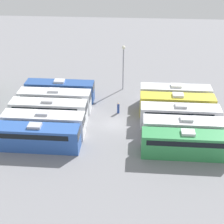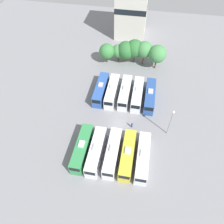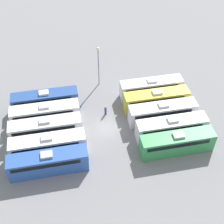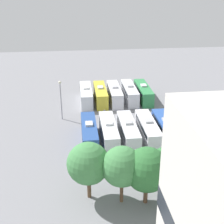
{
  "view_description": "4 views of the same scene",
  "coord_description": "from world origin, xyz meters",
  "px_view_note": "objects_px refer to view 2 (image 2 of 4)",
  "views": [
    {
      "loc": [
        -37.76,
        -2.5,
        24.14
      ],
      "look_at": [
        -0.28,
        0.35,
        2.15
      ],
      "focal_mm": 50.0,
      "sensor_mm": 36.0,
      "label": 1
    },
    {
      "loc": [
        4.13,
        -32.31,
        42.09
      ],
      "look_at": [
        -1.85,
        0.83,
        3.12
      ],
      "focal_mm": 35.0,
      "sensor_mm": 36.0,
      "label": 2
    },
    {
      "loc": [
        -33.93,
        5.94,
        36.24
      ],
      "look_at": [
        1.75,
        -1.16,
        1.71
      ],
      "focal_mm": 50.0,
      "sensor_mm": 36.0,
      "label": 3
    },
    {
      "loc": [
        8.47,
        55.94,
        25.73
      ],
      "look_at": [
        1.96,
        1.87,
        2.08
      ],
      "focal_mm": 50.0,
      "sensor_mm": 36.0,
      "label": 4
    }
  ],
  "objects_px": {
    "tree_0": "(107,51)",
    "tree_2": "(126,50)",
    "bus_3": "(128,154)",
    "light_pole": "(171,119)",
    "depot_building": "(132,8)",
    "tree_4": "(144,50)",
    "bus_2": "(113,152)",
    "bus_5": "(101,89)",
    "bus_6": "(112,91)",
    "tree_3": "(135,49)",
    "tree_5": "(157,54)",
    "bus_4": "(143,157)",
    "tree_1": "(118,51)",
    "bus_1": "(96,151)",
    "worker_person": "(132,125)",
    "bus_9": "(150,96)",
    "bus_8": "(137,94)",
    "bus_0": "(82,148)",
    "bus_7": "(125,92)"
  },
  "relations": [
    {
      "from": "tree_0",
      "to": "tree_2",
      "type": "relative_size",
      "value": 0.9
    },
    {
      "from": "tree_2",
      "to": "bus_3",
      "type": "bearing_deg",
      "value": -81.42
    },
    {
      "from": "light_pole",
      "to": "depot_building",
      "type": "bearing_deg",
      "value": 108.09
    },
    {
      "from": "light_pole",
      "to": "tree_4",
      "type": "distance_m",
      "value": 26.92
    },
    {
      "from": "tree_4",
      "to": "depot_building",
      "type": "xyz_separation_m",
      "value": [
        -6.1,
        17.36,
        4.28
      ]
    },
    {
      "from": "tree_2",
      "to": "bus_2",
      "type": "bearing_deg",
      "value": -86.74
    },
    {
      "from": "bus_2",
      "to": "bus_5",
      "type": "xyz_separation_m",
      "value": [
        -6.48,
        18.49,
        0.0
      ]
    },
    {
      "from": "bus_5",
      "to": "bus_6",
      "type": "xyz_separation_m",
      "value": [
        3.11,
        -0.13,
        0.0
      ]
    },
    {
      "from": "light_pole",
      "to": "tree_3",
      "type": "relative_size",
      "value": 1.04
    },
    {
      "from": "tree_0",
      "to": "tree_3",
      "type": "bearing_deg",
      "value": 11.59
    },
    {
      "from": "tree_5",
      "to": "depot_building",
      "type": "xyz_separation_m",
      "value": [
        -10.02,
        18.72,
        4.43
      ]
    },
    {
      "from": "bus_4",
      "to": "tree_1",
      "type": "height_order",
      "value": "tree_1"
    },
    {
      "from": "tree_5",
      "to": "bus_1",
      "type": "bearing_deg",
      "value": -108.24
    },
    {
      "from": "worker_person",
      "to": "tree_3",
      "type": "relative_size",
      "value": 0.23
    },
    {
      "from": "bus_1",
      "to": "depot_building",
      "type": "xyz_separation_m",
      "value": [
        0.87,
        51.78,
        7.62
      ]
    },
    {
      "from": "bus_1",
      "to": "bus_9",
      "type": "relative_size",
      "value": 1.0
    },
    {
      "from": "worker_person",
      "to": "tree_5",
      "type": "relative_size",
      "value": 0.23
    },
    {
      "from": "bus_4",
      "to": "tree_3",
      "type": "distance_m",
      "value": 35.23
    },
    {
      "from": "bus_2",
      "to": "bus_8",
      "type": "bearing_deg",
      "value": 79.66
    },
    {
      "from": "bus_0",
      "to": "light_pole",
      "type": "bearing_deg",
      "value": 25.21
    },
    {
      "from": "tree_4",
      "to": "tree_1",
      "type": "bearing_deg",
      "value": -179.73
    },
    {
      "from": "light_pole",
      "to": "bus_2",
      "type": "bearing_deg",
      "value": -143.83
    },
    {
      "from": "bus_0",
      "to": "depot_building",
      "type": "relative_size",
      "value": 0.59
    },
    {
      "from": "bus_0",
      "to": "tree_4",
      "type": "height_order",
      "value": "tree_4"
    },
    {
      "from": "tree_2",
      "to": "tree_4",
      "type": "bearing_deg",
      "value": 0.0
    },
    {
      "from": "bus_1",
      "to": "tree_1",
      "type": "relative_size",
      "value": 1.9
    },
    {
      "from": "bus_4",
      "to": "tree_3",
      "type": "height_order",
      "value": "tree_3"
    },
    {
      "from": "bus_0",
      "to": "tree_5",
      "type": "height_order",
      "value": "tree_5"
    },
    {
      "from": "tree_1",
      "to": "worker_person",
      "type": "bearing_deg",
      "value": -73.67
    },
    {
      "from": "tree_5",
      "to": "bus_9",
      "type": "bearing_deg",
      "value": -93.18
    },
    {
      "from": "bus_3",
      "to": "bus_5",
      "type": "bearing_deg",
      "value": 117.7
    },
    {
      "from": "tree_2",
      "to": "tree_4",
      "type": "height_order",
      "value": "tree_4"
    },
    {
      "from": "tree_2",
      "to": "tree_5",
      "type": "distance_m",
      "value": 9.51
    },
    {
      "from": "tree_4",
      "to": "depot_building",
      "type": "height_order",
      "value": "depot_building"
    },
    {
      "from": "tree_4",
      "to": "bus_9",
      "type": "bearing_deg",
      "value": -78.79
    },
    {
      "from": "bus_0",
      "to": "bus_1",
      "type": "bearing_deg",
      "value": -4.01
    },
    {
      "from": "bus_2",
      "to": "tree_5",
      "type": "height_order",
      "value": "tree_5"
    },
    {
      "from": "bus_0",
      "to": "bus_4",
      "type": "height_order",
      "value": "same"
    },
    {
      "from": "bus_2",
      "to": "tree_4",
      "type": "distance_m",
      "value": 34.45
    },
    {
      "from": "bus_5",
      "to": "worker_person",
      "type": "distance_m",
      "value": 13.76
    },
    {
      "from": "bus_8",
      "to": "tree_3",
      "type": "relative_size",
      "value": 1.45
    },
    {
      "from": "bus_5",
      "to": "bus_8",
      "type": "distance_m",
      "value": 9.85
    },
    {
      "from": "bus_0",
      "to": "tree_5",
      "type": "bearing_deg",
      "value": 66.91
    },
    {
      "from": "bus_2",
      "to": "tree_1",
      "type": "bearing_deg",
      "value": 97.16
    },
    {
      "from": "worker_person",
      "to": "tree_1",
      "type": "distance_m",
      "value": 26.58
    },
    {
      "from": "bus_1",
      "to": "tree_0",
      "type": "relative_size",
      "value": 1.73
    },
    {
      "from": "bus_1",
      "to": "tree_2",
      "type": "distance_m",
      "value": 34.55
    },
    {
      "from": "bus_3",
      "to": "bus_2",
      "type": "bearing_deg",
      "value": -179.03
    },
    {
      "from": "tree_3",
      "to": "bus_7",
      "type": "bearing_deg",
      "value": -91.94
    },
    {
      "from": "bus_1",
      "to": "tree_3",
      "type": "bearing_deg",
      "value": 83.36
    }
  ]
}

